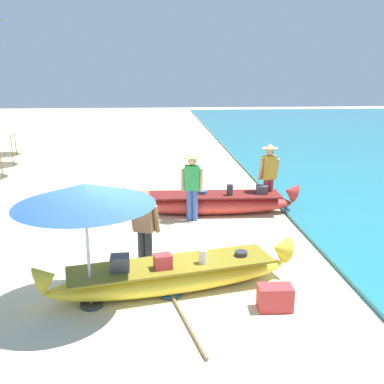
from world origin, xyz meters
TOP-DOWN VIEW (x-y plane):
  - ground_plane at (0.00, 0.00)m, footprint 80.00×80.00m
  - boat_yellow_foreground at (0.82, -0.50)m, footprint 4.47×1.66m
  - boat_red_midground at (2.02, 3.69)m, footprint 4.66×0.98m
  - person_vendor_hatted at (1.47, 3.17)m, footprint 0.58×0.44m
  - person_tourist_customer at (0.36, 0.30)m, footprint 0.58×0.38m
  - person_vendor_assistant at (3.56, 3.82)m, footprint 0.58×0.44m
  - patio_umbrella_large at (-0.49, -0.92)m, footprint 2.14×2.14m
  - parasol_row_2 at (-5.19, 10.68)m, footprint 1.60×1.60m
  - parasol_row_3 at (-5.77, 13.07)m, footprint 1.60×1.60m
  - cooler_box at (2.41, -1.26)m, footprint 0.55×0.34m
  - paddle at (0.94, -1.33)m, footprint 0.62×1.87m

SIDE VIEW (x-z plane):
  - ground_plane at x=0.00m, z-range 0.00..0.00m
  - paddle at x=0.94m, z-range 0.00..0.06m
  - cooler_box at x=2.41m, z-range 0.00..0.40m
  - boat_yellow_foreground at x=0.82m, z-range -0.12..0.68m
  - boat_red_midground at x=2.02m, z-range -0.13..0.72m
  - person_tourist_customer at x=0.36m, z-range 0.10..1.73m
  - person_vendor_hatted at x=1.47m, z-range 0.13..1.88m
  - person_vendor_assistant at x=3.56m, z-range 0.14..1.98m
  - parasol_row_2 at x=-5.19m, z-range 0.79..2.70m
  - parasol_row_3 at x=-5.77m, z-range 0.79..2.70m
  - patio_umbrella_large at x=-0.49m, z-range 0.84..2.86m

